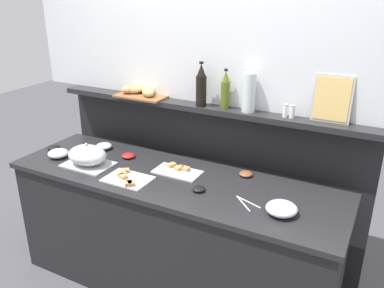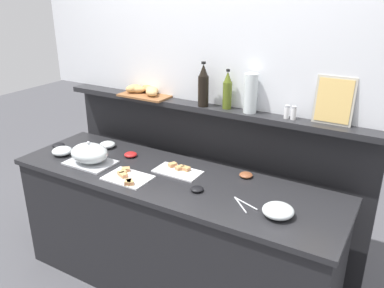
{
  "view_description": "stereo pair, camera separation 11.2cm",
  "coord_description": "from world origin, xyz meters",
  "px_view_note": "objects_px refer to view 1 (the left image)",
  "views": [
    {
      "loc": [
        1.23,
        -2.04,
        2.08
      ],
      "look_at": [
        0.1,
        0.1,
        1.11
      ],
      "focal_mm": 37.34,
      "sensor_mm": 36.0,
      "label": 1
    },
    {
      "loc": [
        1.33,
        -1.98,
        2.08
      ],
      "look_at": [
        0.1,
        0.1,
        1.11
      ],
      "focal_mm": 37.34,
      "sensor_mm": 36.0,
      "label": 2
    }
  ],
  "objects_px": {
    "condiment_bowl_cream": "(199,189)",
    "pepper_shaker": "(292,112)",
    "condiment_bowl_red": "(54,147)",
    "olive_oil_bottle": "(225,91)",
    "serving_cloche": "(87,156)",
    "wine_bottle_dark": "(201,86)",
    "glass_bowl_medium": "(58,154)",
    "water_carafe": "(249,93)",
    "condiment_bowl_teal": "(128,156)",
    "condiment_bowl_dark": "(246,174)",
    "bread_basket": "(141,92)",
    "salt_shaker": "(285,111)",
    "glass_bowl_large": "(281,209)",
    "serving_tongs": "(246,203)",
    "glass_bowl_small": "(104,146)",
    "framed_picture": "(332,99)",
    "sandwich_platter_side": "(127,179)",
    "sandwich_platter_front": "(178,171)"
  },
  "relations": [
    {
      "from": "condiment_bowl_cream",
      "to": "pepper_shaker",
      "type": "relative_size",
      "value": 0.94
    },
    {
      "from": "condiment_bowl_red",
      "to": "olive_oil_bottle",
      "type": "bearing_deg",
      "value": 20.6
    },
    {
      "from": "serving_cloche",
      "to": "wine_bottle_dark",
      "type": "xyz_separation_m",
      "value": [
        0.62,
        0.53,
        0.45
      ]
    },
    {
      "from": "glass_bowl_medium",
      "to": "water_carafe",
      "type": "relative_size",
      "value": 0.57
    },
    {
      "from": "condiment_bowl_teal",
      "to": "condiment_bowl_dark",
      "type": "relative_size",
      "value": 1.07
    },
    {
      "from": "olive_oil_bottle",
      "to": "bread_basket",
      "type": "distance_m",
      "value": 0.71
    },
    {
      "from": "serving_cloche",
      "to": "salt_shaker",
      "type": "height_order",
      "value": "salt_shaker"
    },
    {
      "from": "glass_bowl_large",
      "to": "serving_tongs",
      "type": "relative_size",
      "value": 1.0
    },
    {
      "from": "glass_bowl_small",
      "to": "condiment_bowl_dark",
      "type": "distance_m",
      "value": 1.15
    },
    {
      "from": "condiment_bowl_cream",
      "to": "condiment_bowl_teal",
      "type": "distance_m",
      "value": 0.72
    },
    {
      "from": "pepper_shaker",
      "to": "framed_picture",
      "type": "height_order",
      "value": "framed_picture"
    },
    {
      "from": "sandwich_platter_side",
      "to": "condiment_bowl_teal",
      "type": "relative_size",
      "value": 3.15
    },
    {
      "from": "serving_cloche",
      "to": "salt_shaker",
      "type": "bearing_deg",
      "value": 24.5
    },
    {
      "from": "salt_shaker",
      "to": "sandwich_platter_front",
      "type": "bearing_deg",
      "value": -149.74
    },
    {
      "from": "serving_tongs",
      "to": "wine_bottle_dark",
      "type": "bearing_deg",
      "value": 137.17
    },
    {
      "from": "serving_cloche",
      "to": "condiment_bowl_dark",
      "type": "height_order",
      "value": "serving_cloche"
    },
    {
      "from": "sandwich_platter_side",
      "to": "wine_bottle_dark",
      "type": "distance_m",
      "value": 0.82
    },
    {
      "from": "sandwich_platter_side",
      "to": "condiment_bowl_dark",
      "type": "relative_size",
      "value": 3.38
    },
    {
      "from": "condiment_bowl_teal",
      "to": "salt_shaker",
      "type": "relative_size",
      "value": 1.11
    },
    {
      "from": "sandwich_platter_front",
      "to": "framed_picture",
      "type": "bearing_deg",
      "value": 24.01
    },
    {
      "from": "serving_tongs",
      "to": "olive_oil_bottle",
      "type": "relative_size",
      "value": 0.64
    },
    {
      "from": "condiment_bowl_cream",
      "to": "bread_basket",
      "type": "bearing_deg",
      "value": 145.6
    },
    {
      "from": "condiment_bowl_cream",
      "to": "wine_bottle_dark",
      "type": "distance_m",
      "value": 0.76
    },
    {
      "from": "glass_bowl_medium",
      "to": "condiment_bowl_cream",
      "type": "xyz_separation_m",
      "value": [
        1.16,
        0.02,
        -0.01
      ]
    },
    {
      "from": "condiment_bowl_cream",
      "to": "condiment_bowl_teal",
      "type": "xyz_separation_m",
      "value": [
        -0.69,
        0.21,
        0.0
      ]
    },
    {
      "from": "condiment_bowl_teal",
      "to": "condiment_bowl_dark",
      "type": "height_order",
      "value": "condiment_bowl_teal"
    },
    {
      "from": "condiment_bowl_cream",
      "to": "sandwich_platter_front",
      "type": "bearing_deg",
      "value": 145.13
    },
    {
      "from": "condiment_bowl_teal",
      "to": "salt_shaker",
      "type": "bearing_deg",
      "value": 16.71
    },
    {
      "from": "pepper_shaker",
      "to": "wine_bottle_dark",
      "type": "bearing_deg",
      "value": -177.63
    },
    {
      "from": "sandwich_platter_front",
      "to": "serving_tongs",
      "type": "xyz_separation_m",
      "value": [
        0.56,
        -0.18,
        -0.0
      ]
    },
    {
      "from": "glass_bowl_large",
      "to": "condiment_bowl_red",
      "type": "xyz_separation_m",
      "value": [
        -1.83,
        0.1,
        -0.02
      ]
    },
    {
      "from": "condiment_bowl_cream",
      "to": "condiment_bowl_dark",
      "type": "distance_m",
      "value": 0.38
    },
    {
      "from": "salt_shaker",
      "to": "pepper_shaker",
      "type": "relative_size",
      "value": 1.0
    },
    {
      "from": "sandwich_platter_side",
      "to": "serving_cloche",
      "type": "relative_size",
      "value": 0.89
    },
    {
      "from": "framed_picture",
      "to": "salt_shaker",
      "type": "bearing_deg",
      "value": -172.07
    },
    {
      "from": "sandwich_platter_side",
      "to": "framed_picture",
      "type": "xyz_separation_m",
      "value": [
        1.12,
        0.65,
        0.52
      ]
    },
    {
      "from": "condiment_bowl_red",
      "to": "bread_basket",
      "type": "relative_size",
      "value": 0.24
    },
    {
      "from": "condiment_bowl_cream",
      "to": "wine_bottle_dark",
      "type": "height_order",
      "value": "wine_bottle_dark"
    },
    {
      "from": "condiment_bowl_dark",
      "to": "wine_bottle_dark",
      "type": "height_order",
      "value": "wine_bottle_dark"
    },
    {
      "from": "condiment_bowl_cream",
      "to": "salt_shaker",
      "type": "xyz_separation_m",
      "value": [
        0.36,
        0.53,
        0.41
      ]
    },
    {
      "from": "condiment_bowl_dark",
      "to": "framed_picture",
      "type": "relative_size",
      "value": 0.3
    },
    {
      "from": "sandwich_platter_side",
      "to": "condiment_bowl_red",
      "type": "relative_size",
      "value": 3.18
    },
    {
      "from": "olive_oil_bottle",
      "to": "water_carafe",
      "type": "xyz_separation_m",
      "value": [
        0.17,
        -0.01,
        0.01
      ]
    },
    {
      "from": "salt_shaker",
      "to": "pepper_shaker",
      "type": "bearing_deg",
      "value": 0.0
    },
    {
      "from": "sandwich_platter_side",
      "to": "bread_basket",
      "type": "xyz_separation_m",
      "value": [
        -0.3,
        0.62,
        0.41
      ]
    },
    {
      "from": "glass_bowl_large",
      "to": "condiment_bowl_teal",
      "type": "bearing_deg",
      "value": 168.97
    },
    {
      "from": "sandwich_platter_side",
      "to": "condiment_bowl_red",
      "type": "height_order",
      "value": "sandwich_platter_side"
    },
    {
      "from": "serving_cloche",
      "to": "wine_bottle_dark",
      "type": "distance_m",
      "value": 0.94
    },
    {
      "from": "glass_bowl_small",
      "to": "serving_tongs",
      "type": "distance_m",
      "value": 1.3
    },
    {
      "from": "condiment_bowl_teal",
      "to": "serving_tongs",
      "type": "bearing_deg",
      "value": -12.44
    }
  ]
}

